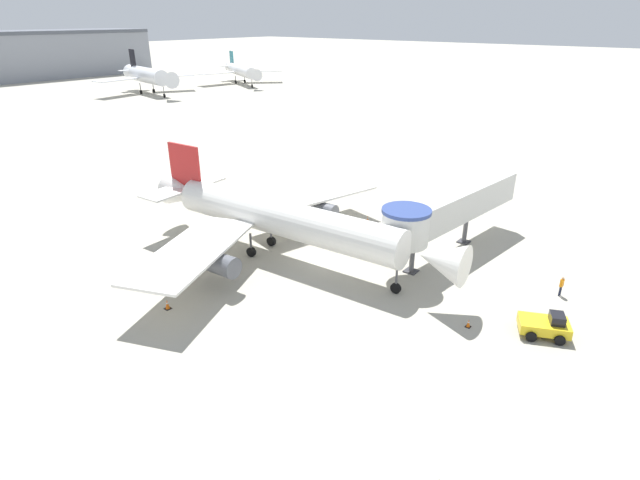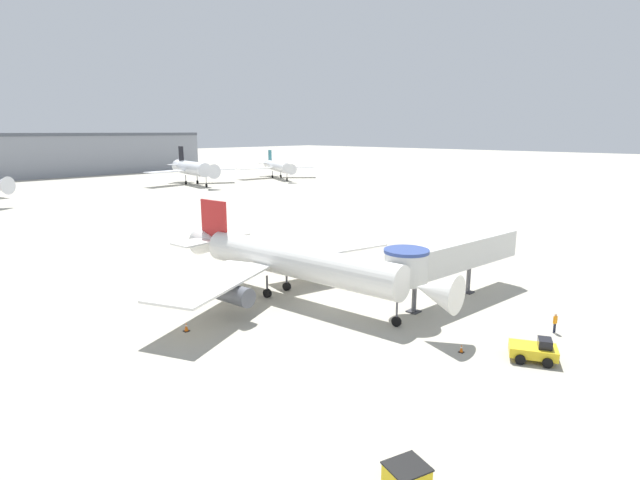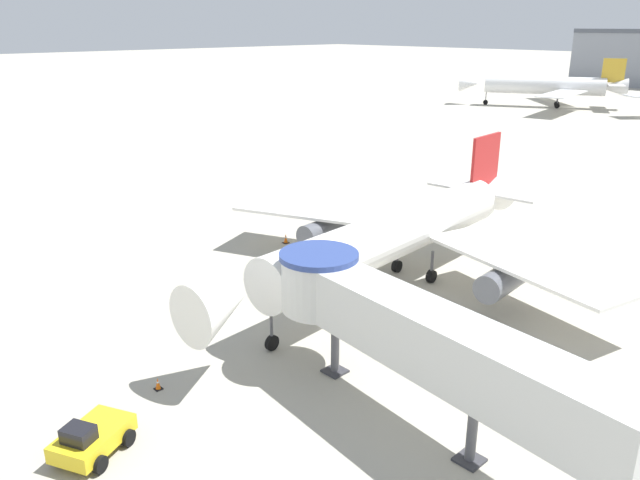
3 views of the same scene
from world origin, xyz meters
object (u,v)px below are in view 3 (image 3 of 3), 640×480
Objects in this scene: traffic_cone_near_nose at (158,384)px; background_jet_gold_tail at (548,86)px; main_airplane at (399,233)px; traffic_cone_port_wing at (286,239)px; jet_bridge at (404,327)px; traffic_cone_starboard_wing at (555,353)px; pushback_tug_yellow at (91,438)px.

traffic_cone_near_nose is 126.77m from background_jet_gold_tail.
main_airplane is at bearing -5.88° from background_jet_gold_tail.
traffic_cone_port_wing is 0.02× the size of background_jet_gold_tail.
traffic_cone_starboard_wing is at bearing 82.12° from jet_bridge.
main_airplane reaches higher than pushback_tug_yellow.
traffic_cone_starboard_wing is 1.08× the size of traffic_cone_near_nose.
pushback_tug_yellow reaches higher than traffic_cone_near_nose.
jet_bridge is 0.54× the size of background_jet_gold_tail.
jet_bridge is 11.26m from traffic_cone_starboard_wing.
jet_bridge reaches higher than traffic_cone_port_wing.
background_jet_gold_tail is at bearing 117.64° from traffic_cone_starboard_wing.
traffic_cone_near_nose is (-2.52, 4.54, -0.47)m from pushback_tug_yellow.
jet_bridge is 123.76m from background_jet_gold_tail.
traffic_cone_near_nose is 0.02× the size of background_jet_gold_tail.
main_airplane is 40.62× the size of traffic_cone_port_wing.
jet_bridge is 4.94× the size of pushback_tug_yellow.
pushback_tug_yellow is at bearing -114.13° from traffic_cone_starboard_wing.
pushback_tug_yellow reaches higher than traffic_cone_port_wing.
main_airplane reaches higher than traffic_cone_near_nose.
traffic_cone_near_nose is (-9.76, -7.06, -4.29)m from jet_bridge.
traffic_cone_near_nose is at bearing 93.21° from pushback_tug_yellow.
jet_bridge reaches higher than traffic_cone_starboard_wing.
traffic_cone_port_wing is (-24.59, 1.84, 0.05)m from traffic_cone_starboard_wing.
traffic_cone_port_wing is 104.91m from background_jet_gold_tail.
traffic_cone_near_nose is at bearing -94.34° from main_airplane.
traffic_cone_near_nose is (12.35, -19.02, -0.08)m from traffic_cone_port_wing.
pushback_tug_yellow is 27.86m from traffic_cone_port_wing.
background_jet_gold_tail is (-41.28, 100.93, 0.78)m from main_airplane.
traffic_cone_port_wing is at bearing 175.71° from traffic_cone_starboard_wing.
pushback_tug_yellow is at bearing -116.14° from jet_bridge.
main_airplane is 46.82× the size of traffic_cone_starboard_wing.
jet_bridge reaches higher than pushback_tug_yellow.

